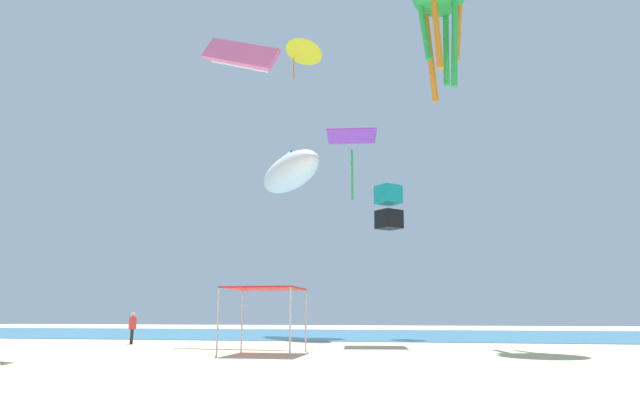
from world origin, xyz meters
TOP-DOWN VIEW (x-y plane):
  - ground at (0.00, 0.00)m, footprint 110.00×110.00m
  - ocean_strip at (0.00, 25.10)m, footprint 110.00×21.31m
  - canopy_tent at (-2.03, 5.31)m, footprint 2.85×2.87m
  - person_leftmost at (-10.66, 10.61)m, footprint 0.38×0.38m
  - kite_box_teal at (2.37, 19.16)m, footprint 1.97×1.97m
  - kite_delta_yellow at (-4.69, 25.11)m, footprint 4.45×4.45m
  - kite_inflatable_white at (-4.76, 20.47)m, footprint 7.50×8.71m
  - kite_diamond_purple at (0.53, 14.14)m, footprint 3.17×3.17m
  - kite_parafoil_pink at (-6.42, 13.70)m, footprint 5.41×1.68m
  - kite_octopus_green at (5.95, 13.06)m, footprint 3.74×3.74m

SIDE VIEW (x-z plane):
  - ground at x=0.00m, z-range -0.10..0.00m
  - ocean_strip at x=0.00m, z-range 0.00..0.03m
  - person_leftmost at x=-10.66m, z-range 0.14..1.73m
  - canopy_tent at x=-2.03m, z-range 1.13..3.67m
  - kite_box_teal at x=2.37m, z-range 6.99..9.93m
  - kite_inflatable_white at x=-4.76m, z-range 9.85..13.29m
  - kite_diamond_purple at x=0.53m, z-range 9.61..13.59m
  - kite_parafoil_pink at x=-6.42m, z-range 15.87..19.17m
  - kite_octopus_green at x=5.95m, z-range 15.76..23.23m
  - kite_delta_yellow at x=-4.69m, z-range 22.25..25.36m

